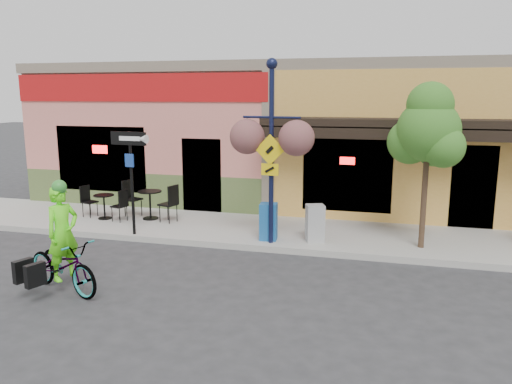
{
  "coord_description": "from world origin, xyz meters",
  "views": [
    {
      "loc": [
        2.22,
        -10.14,
        3.56
      ],
      "look_at": [
        -0.59,
        0.5,
        1.4
      ],
      "focal_mm": 35.0,
      "sensor_mm": 36.0,
      "label": 1
    }
  ],
  "objects_px": {
    "building": "(323,132)",
    "newspaper_box_grey": "(315,223)",
    "newspaper_box_blue": "(268,222)",
    "street_tree": "(426,166)",
    "cyclist_rider": "(64,246)",
    "one_way_sign": "(132,184)",
    "bicycle": "(63,265)",
    "lamp_post": "(271,153)"
  },
  "relations": [
    {
      "from": "cyclist_rider",
      "to": "newspaper_box_blue",
      "type": "bearing_deg",
      "value": -18.38
    },
    {
      "from": "building",
      "to": "one_way_sign",
      "type": "height_order",
      "value": "building"
    },
    {
      "from": "newspaper_box_blue",
      "to": "one_way_sign",
      "type": "bearing_deg",
      "value": -178.48
    },
    {
      "from": "building",
      "to": "bicycle",
      "type": "relative_size",
      "value": 9.62
    },
    {
      "from": "newspaper_box_grey",
      "to": "one_way_sign",
      "type": "bearing_deg",
      "value": 166.96
    },
    {
      "from": "newspaper_box_grey",
      "to": "lamp_post",
      "type": "bearing_deg",
      "value": -178.55
    },
    {
      "from": "building",
      "to": "cyclist_rider",
      "type": "distance_m",
      "value": 10.79
    },
    {
      "from": "newspaper_box_blue",
      "to": "street_tree",
      "type": "height_order",
      "value": "street_tree"
    },
    {
      "from": "one_way_sign",
      "to": "lamp_post",
      "type": "bearing_deg",
      "value": 7.85
    },
    {
      "from": "one_way_sign",
      "to": "cyclist_rider",
      "type": "bearing_deg",
      "value": -77.74
    },
    {
      "from": "building",
      "to": "street_tree",
      "type": "relative_size",
      "value": 4.88
    },
    {
      "from": "newspaper_box_blue",
      "to": "street_tree",
      "type": "relative_size",
      "value": 0.24
    },
    {
      "from": "bicycle",
      "to": "cyclist_rider",
      "type": "height_order",
      "value": "cyclist_rider"
    },
    {
      "from": "one_way_sign",
      "to": "newspaper_box_blue",
      "type": "relative_size",
      "value": 2.87
    },
    {
      "from": "newspaper_box_blue",
      "to": "lamp_post",
      "type": "bearing_deg",
      "value": -68.27
    },
    {
      "from": "newspaper_box_blue",
      "to": "newspaper_box_grey",
      "type": "distance_m",
      "value": 1.1
    },
    {
      "from": "street_tree",
      "to": "lamp_post",
      "type": "bearing_deg",
      "value": -171.27
    },
    {
      "from": "bicycle",
      "to": "one_way_sign",
      "type": "height_order",
      "value": "one_way_sign"
    },
    {
      "from": "lamp_post",
      "to": "newspaper_box_blue",
      "type": "relative_size",
      "value": 4.76
    },
    {
      "from": "one_way_sign",
      "to": "bicycle",
      "type": "bearing_deg",
      "value": -78.59
    },
    {
      "from": "lamp_post",
      "to": "newspaper_box_blue",
      "type": "bearing_deg",
      "value": 120.6
    },
    {
      "from": "building",
      "to": "newspaper_box_blue",
      "type": "relative_size",
      "value": 20.62
    },
    {
      "from": "newspaper_box_grey",
      "to": "newspaper_box_blue",
      "type": "bearing_deg",
      "value": 168.69
    },
    {
      "from": "newspaper_box_grey",
      "to": "bicycle",
      "type": "bearing_deg",
      "value": -156.53
    },
    {
      "from": "bicycle",
      "to": "newspaper_box_grey",
      "type": "bearing_deg",
      "value": -26.44
    },
    {
      "from": "lamp_post",
      "to": "newspaper_box_grey",
      "type": "xyz_separation_m",
      "value": [
        0.98,
        0.38,
        -1.66
      ]
    },
    {
      "from": "street_tree",
      "to": "cyclist_rider",
      "type": "bearing_deg",
      "value": -148.15
    },
    {
      "from": "building",
      "to": "cyclist_rider",
      "type": "xyz_separation_m",
      "value": [
        -3.35,
        -10.16,
        -1.39
      ]
    },
    {
      "from": "bicycle",
      "to": "newspaper_box_blue",
      "type": "xyz_separation_m",
      "value": [
        2.98,
        3.69,
        0.09
      ]
    },
    {
      "from": "newspaper_box_grey",
      "to": "building",
      "type": "bearing_deg",
      "value": 76.05
    },
    {
      "from": "building",
      "to": "newspaper_box_grey",
      "type": "height_order",
      "value": "building"
    },
    {
      "from": "building",
      "to": "lamp_post",
      "type": "xyz_separation_m",
      "value": [
        -0.31,
        -6.69,
        0.0
      ]
    },
    {
      "from": "street_tree",
      "to": "building",
      "type": "bearing_deg",
      "value": 116.43
    },
    {
      "from": "building",
      "to": "newspaper_box_blue",
      "type": "distance_m",
      "value": 6.7
    },
    {
      "from": "bicycle",
      "to": "newspaper_box_grey",
      "type": "relative_size",
      "value": 2.17
    },
    {
      "from": "bicycle",
      "to": "newspaper_box_grey",
      "type": "distance_m",
      "value": 5.6
    },
    {
      "from": "cyclist_rider",
      "to": "one_way_sign",
      "type": "xyz_separation_m",
      "value": [
        -0.41,
        3.31,
        0.56
      ]
    },
    {
      "from": "building",
      "to": "lamp_post",
      "type": "height_order",
      "value": "building"
    },
    {
      "from": "building",
      "to": "newspaper_box_grey",
      "type": "xyz_separation_m",
      "value": [
        0.67,
        -6.31,
        -1.66
      ]
    },
    {
      "from": "lamp_post",
      "to": "newspaper_box_grey",
      "type": "bearing_deg",
      "value": 25.43
    },
    {
      "from": "building",
      "to": "one_way_sign",
      "type": "bearing_deg",
      "value": -118.73
    },
    {
      "from": "building",
      "to": "street_tree",
      "type": "height_order",
      "value": "building"
    }
  ]
}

